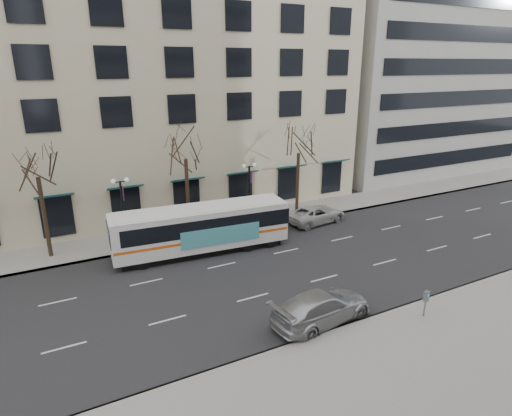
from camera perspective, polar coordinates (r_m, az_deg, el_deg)
ground at (r=26.86m, az=-2.67°, el=-9.60°), size 160.00×160.00×0.00m
sidewalk_far at (r=36.20m, az=-1.44°, el=-1.75°), size 80.00×4.00×0.15m
building_hotel at (r=43.26m, az=-17.76°, el=16.92°), size 40.00×20.00×24.00m
building_office at (r=59.78m, az=18.58°, el=22.42°), size 25.00×20.00×35.00m
tree_far_left at (r=30.96m, az=-27.34°, el=5.39°), size 3.60×3.60×8.34m
tree_far_mid at (r=32.40m, az=-9.44°, el=8.11°), size 3.60×3.60×8.55m
tree_far_right at (r=36.74m, az=5.74°, el=8.74°), size 3.60×3.60×8.06m
lamp_post_left at (r=31.68m, az=-17.30°, el=-0.15°), size 1.22×0.45×5.21m
lamp_post_right at (r=34.62m, az=-0.88°, el=2.30°), size 1.22×0.45×5.21m
city_bus at (r=30.22m, az=-7.16°, el=-2.59°), size 12.49×3.67×3.34m
silver_car at (r=22.87m, az=8.75°, el=-12.90°), size 5.94×2.99×1.66m
white_pickup at (r=36.24m, az=8.00°, el=-0.81°), size 5.48×2.99×1.46m
pay_station at (r=24.28m, az=21.72°, el=-11.13°), size 0.34×0.25×1.45m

